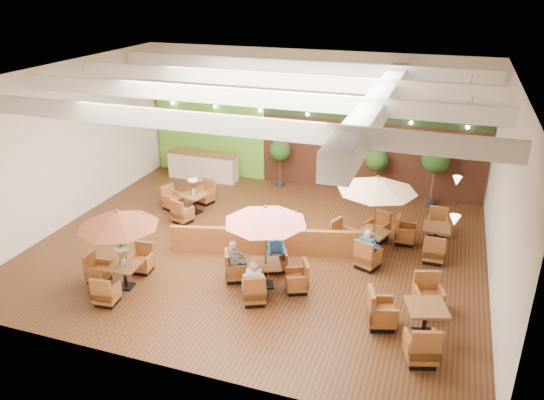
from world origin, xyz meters
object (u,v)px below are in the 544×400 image
at_px(table_1, 265,231).
at_px(diner_1, 276,248).
at_px(topiary_2, 435,162).
at_px(diner_0, 254,278).
at_px(diner_4, 368,246).
at_px(diner_2, 235,257).
at_px(table_2, 374,198).
at_px(table_0, 118,232).
at_px(table_3, 188,200).
at_px(booth_divider, 269,242).
at_px(topiary_0, 280,152).
at_px(table_4, 412,319).
at_px(table_5, 427,237).
at_px(topiary_1, 377,162).
at_px(diner_3, 368,245).
at_px(service_counter, 203,166).

bearing_deg(table_1, diner_1, 65.42).
distance_m(topiary_2, diner_0, 9.28).
xyz_separation_m(diner_0, diner_4, (2.55, 2.84, -0.02)).
bearing_deg(diner_2, table_2, 104.36).
bearing_deg(table_0, table_3, 91.05).
bearing_deg(booth_divider, diner_4, -12.25).
height_order(topiary_0, diner_1, topiary_0).
bearing_deg(topiary_0, table_4, -53.52).
bearing_deg(table_5, table_2, -148.99).
relative_size(table_2, topiary_1, 1.35).
distance_m(diner_2, diner_3, 3.96).
distance_m(table_5, diner_2, 6.38).
height_order(topiary_2, diner_4, topiary_2).
bearing_deg(topiary_0, topiary_2, 0.00).
distance_m(table_3, topiary_2, 9.25).
bearing_deg(booth_divider, diner_0, -94.13).
bearing_deg(diner_3, table_3, -173.90).
height_order(table_2, table_5, table_2).
height_order(table_3, diner_0, table_3).
height_order(table_1, topiary_0, table_1).
xyz_separation_m(table_0, diner_0, (3.76, 0.44, -0.96)).
distance_m(table_0, diner_0, 3.90).
bearing_deg(diner_4, diner_3, -151.07).
relative_size(service_counter, table_1, 1.15).
bearing_deg(service_counter, diner_1, -49.28).
height_order(table_2, diner_0, table_2).
height_order(topiary_0, diner_3, topiary_0).
height_order(table_4, table_5, table_4).
height_order(table_5, diner_0, diner_0).
bearing_deg(table_3, topiary_2, 40.54).
height_order(table_5, diner_3, diner_3).
height_order(table_2, topiary_1, table_2).
bearing_deg(topiary_1, booth_divider, -113.39).
bearing_deg(booth_divider, table_0, -150.83).
height_order(service_counter, diner_2, diner_2).
bearing_deg(diner_1, table_5, -167.91).
bearing_deg(table_0, diner_3, 21.40).
relative_size(table_5, topiary_2, 1.08).
height_order(table_3, diner_3, table_3).
xyz_separation_m(service_counter, booth_divider, (4.89, -5.40, -0.15)).
relative_size(table_2, diner_0, 3.35).
distance_m(booth_divider, topiary_1, 6.19).
xyz_separation_m(table_5, diner_1, (-4.12, -2.97, 0.38)).
bearing_deg(topiary_1, table_1, -104.52).
xyz_separation_m(service_counter, diner_2, (4.49, -7.19, 0.17)).
distance_m(table_5, diner_4, 2.55).
height_order(booth_divider, diner_0, diner_0).
distance_m(diner_0, diner_1, 1.83).
height_order(table_1, diner_3, table_1).
xyz_separation_m(table_0, table_2, (6.24, 4.24, 0.17)).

